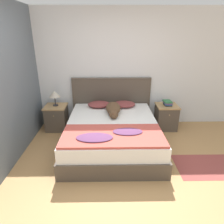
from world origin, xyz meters
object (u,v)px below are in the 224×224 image
object	(u,v)px
table_lamp	(54,94)
nightstand_left	(57,117)
bed	(112,134)
pillow_right	(124,104)
dog	(113,109)
nightstand_right	(166,117)
pillow_left	(99,104)
book_stack	(168,103)

from	to	relation	value
table_lamp	nightstand_left	bearing A→B (deg)	-90.00
bed	table_lamp	size ratio (longest dim) A/B	6.01
pillow_right	dog	world-z (taller)	dog
table_lamp	nightstand_right	bearing A→B (deg)	-0.48
nightstand_right	table_lamp	xyz separation A→B (m)	(-2.45, 0.02, 0.53)
dog	table_lamp	distance (m)	1.33
bed	pillow_left	bearing A→B (deg)	109.51
dog	book_stack	world-z (taller)	dog
book_stack	nightstand_right	bearing A→B (deg)	-131.65
nightstand_left	table_lamp	bearing A→B (deg)	90.00
pillow_right	bed	bearing A→B (deg)	-109.51
pillow_left	book_stack	bearing A→B (deg)	-0.60
bed	book_stack	bearing A→B (deg)	31.58
bed	book_stack	distance (m)	1.49
nightstand_left	pillow_left	size ratio (longest dim) A/B	1.12
bed	pillow_left	distance (m)	0.88
pillow_left	dog	world-z (taller)	dog
bed	nightstand_left	xyz separation A→B (m)	(-1.23, 0.75, 0.02)
nightstand_right	pillow_left	bearing A→B (deg)	179.29
bed	nightstand_right	xyz separation A→B (m)	(1.23, 0.75, 0.02)
bed	pillow_right	xyz separation A→B (m)	(0.27, 0.77, 0.32)
nightstand_right	dog	world-z (taller)	dog
bed	nightstand_right	bearing A→B (deg)	31.54
bed	dog	size ratio (longest dim) A/B	2.56
pillow_left	book_stack	size ratio (longest dim) A/B	2.17
bed	table_lamp	world-z (taller)	table_lamp
book_stack	dog	bearing A→B (deg)	-163.25
bed	table_lamp	xyz separation A→B (m)	(-1.23, 0.77, 0.56)
bed	pillow_left	size ratio (longest dim) A/B	4.11
pillow_left	nightstand_left	bearing A→B (deg)	-178.88
nightstand_left	pillow_right	world-z (taller)	pillow_right
bed	nightstand_right	size ratio (longest dim) A/B	3.67
nightstand_left	pillow_right	bearing A→B (deg)	0.71
nightstand_right	book_stack	world-z (taller)	book_stack
pillow_left	table_lamp	bearing A→B (deg)	179.89
nightstand_left	nightstand_right	bearing A→B (deg)	0.00
nightstand_right	dog	xyz separation A→B (m)	(-1.20, -0.36, 0.34)
nightstand_right	table_lamp	size ratio (longest dim) A/B	1.64
pillow_left	pillow_right	world-z (taller)	same
nightstand_left	dog	distance (m)	1.35
pillow_left	dog	distance (m)	0.49
nightstand_left	book_stack	world-z (taller)	book_stack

